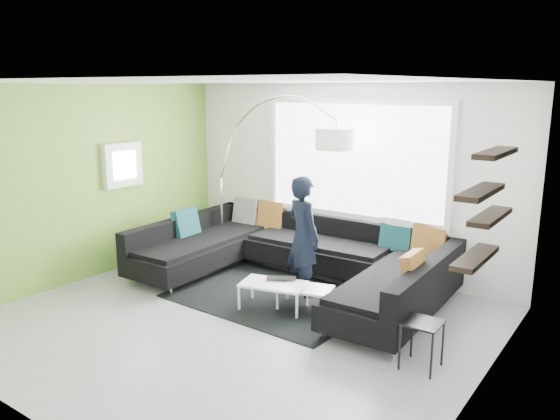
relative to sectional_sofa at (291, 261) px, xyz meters
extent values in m
plane|color=gray|center=(0.14, -1.33, -0.39)|extent=(5.50, 5.50, 0.00)
cube|color=silver|center=(0.14, 1.17, 1.01)|extent=(5.50, 0.04, 2.80)
cube|color=silver|center=(0.14, -3.83, 1.01)|extent=(5.50, 0.04, 2.80)
cube|color=silver|center=(-2.61, -1.33, 1.01)|extent=(0.04, 5.00, 2.80)
cube|color=silver|center=(2.89, -1.33, 1.01)|extent=(0.04, 5.00, 2.80)
cube|color=silver|center=(0.14, -1.33, 2.41)|extent=(5.50, 5.00, 0.04)
cube|color=#6B9E33|center=(-2.60, -1.33, 1.01)|extent=(0.01, 5.00, 2.80)
cube|color=white|center=(0.34, 1.13, 1.31)|extent=(2.96, 0.06, 1.68)
cube|color=white|center=(-2.54, -0.73, 1.21)|extent=(0.12, 0.66, 0.66)
cube|color=black|center=(2.78, -0.93, 1.31)|extent=(0.20, 1.24, 0.95)
cube|color=black|center=(0.00, 0.00, -0.18)|extent=(4.21, 2.68, 0.44)
cube|color=black|center=(0.00, 0.00, 0.21)|extent=(4.21, 2.68, 0.33)
cube|color=brown|center=(0.00, 0.00, 0.27)|extent=(3.71, 0.33, 0.46)
cube|color=black|center=(0.01, -0.43, -0.39)|extent=(2.57, 1.89, 0.01)
cube|color=white|center=(0.41, -0.62, -0.22)|extent=(1.16, 0.85, 0.34)
cube|color=black|center=(2.32, -1.08, -0.15)|extent=(0.36, 0.36, 0.49)
imported|color=black|center=(0.27, -0.10, 0.41)|extent=(0.87, 0.82, 1.62)
imported|color=black|center=(0.29, -0.62, -0.04)|extent=(0.60, 0.58, 0.03)
camera|label=1|loc=(4.06, -5.94, 2.36)|focal=35.00mm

